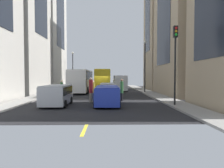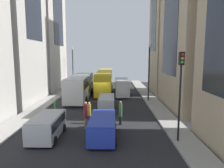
{
  "view_description": "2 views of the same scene",
  "coord_description": "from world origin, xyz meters",
  "px_view_note": "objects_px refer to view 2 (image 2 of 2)",
  "views": [
    {
      "loc": [
        1.06,
        -29.91,
        2.43
      ],
      "look_at": [
        1.68,
        -1.26,
        1.34
      ],
      "focal_mm": 31.82,
      "sensor_mm": 36.0,
      "label": 1
    },
    {
      "loc": [
        1.87,
        -28.13,
        6.13
      ],
      "look_at": [
        1.62,
        -3.11,
        2.7
      ],
      "focal_mm": 32.79,
      "sensor_mm": 36.0,
      "label": 2
    }
  ],
  "objects_px": {
    "city_bus_white": "(80,85)",
    "pedestrian_waiting_curb": "(86,114)",
    "pedestrian_crossing_near": "(89,112)",
    "pedestrian_crossing_mid": "(121,112)",
    "car_silver_2": "(47,125)",
    "streetcar_yellow": "(105,79)",
    "delivery_van_white": "(122,86)",
    "traffic_light_near_corner": "(181,80)",
    "car_silver_0": "(107,102)",
    "pedestrian_walking_far": "(56,108)",
    "car_blue_1": "(103,125)"
  },
  "relations": [
    {
      "from": "streetcar_yellow",
      "to": "pedestrian_walking_far",
      "type": "relative_size",
      "value": 6.82
    },
    {
      "from": "delivery_van_white",
      "to": "pedestrian_walking_far",
      "type": "xyz_separation_m",
      "value": [
        -6.94,
        -12.22,
        -0.38
      ]
    },
    {
      "from": "streetcar_yellow",
      "to": "pedestrian_crossing_mid",
      "type": "height_order",
      "value": "streetcar_yellow"
    },
    {
      "from": "car_silver_2",
      "to": "traffic_light_near_corner",
      "type": "xyz_separation_m",
      "value": [
        9.61,
        -0.81,
        3.48
      ]
    },
    {
      "from": "car_silver_2",
      "to": "traffic_light_near_corner",
      "type": "relative_size",
      "value": 0.66
    },
    {
      "from": "car_blue_1",
      "to": "traffic_light_near_corner",
      "type": "height_order",
      "value": "traffic_light_near_corner"
    },
    {
      "from": "delivery_van_white",
      "to": "car_silver_2",
      "type": "relative_size",
      "value": 1.49
    },
    {
      "from": "car_silver_2",
      "to": "pedestrian_walking_far",
      "type": "bearing_deg",
      "value": 98.01
    },
    {
      "from": "car_silver_0",
      "to": "pedestrian_crossing_mid",
      "type": "relative_size",
      "value": 1.98
    },
    {
      "from": "pedestrian_crossing_mid",
      "to": "traffic_light_near_corner",
      "type": "xyz_separation_m",
      "value": [
        3.98,
        -3.81,
        3.3
      ]
    },
    {
      "from": "car_silver_2",
      "to": "pedestrian_crossing_near",
      "type": "bearing_deg",
      "value": 49.43
    },
    {
      "from": "streetcar_yellow",
      "to": "car_silver_0",
      "type": "relative_size",
      "value": 3.27
    },
    {
      "from": "streetcar_yellow",
      "to": "pedestrian_waiting_curb",
      "type": "bearing_deg",
      "value": -92.33
    },
    {
      "from": "pedestrian_walking_far",
      "to": "pedestrian_crossing_near",
      "type": "bearing_deg",
      "value": -171.96
    },
    {
      "from": "pedestrian_crossing_mid",
      "to": "traffic_light_near_corner",
      "type": "bearing_deg",
      "value": 6.12
    },
    {
      "from": "pedestrian_crossing_near",
      "to": "pedestrian_crossing_mid",
      "type": "height_order",
      "value": "pedestrian_crossing_mid"
    },
    {
      "from": "city_bus_white",
      "to": "pedestrian_walking_far",
      "type": "distance_m",
      "value": 9.8
    },
    {
      "from": "pedestrian_crossing_near",
      "to": "pedestrian_crossing_mid",
      "type": "distance_m",
      "value": 2.83
    },
    {
      "from": "delivery_van_white",
      "to": "pedestrian_crossing_mid",
      "type": "relative_size",
      "value": 2.81
    },
    {
      "from": "car_silver_0",
      "to": "traffic_light_near_corner",
      "type": "height_order",
      "value": "traffic_light_near_corner"
    },
    {
      "from": "pedestrian_waiting_curb",
      "to": "streetcar_yellow",
      "type": "bearing_deg",
      "value": 142.82
    },
    {
      "from": "car_silver_2",
      "to": "traffic_light_near_corner",
      "type": "height_order",
      "value": "traffic_light_near_corner"
    },
    {
      "from": "streetcar_yellow",
      "to": "car_blue_1",
      "type": "xyz_separation_m",
      "value": [
        0.78,
        -20.38,
        -1.18
      ]
    },
    {
      "from": "streetcar_yellow",
      "to": "car_silver_2",
      "type": "xyz_separation_m",
      "value": [
        -3.4,
        -20.48,
        -1.12
      ]
    },
    {
      "from": "city_bus_white",
      "to": "delivery_van_white",
      "type": "bearing_deg",
      "value": 22.1
    },
    {
      "from": "delivery_van_white",
      "to": "car_blue_1",
      "type": "xyz_separation_m",
      "value": [
        -2.11,
        -16.72,
        -0.57
      ]
    },
    {
      "from": "car_silver_0",
      "to": "pedestrian_crossing_near",
      "type": "relative_size",
      "value": 2.15
    },
    {
      "from": "car_silver_2",
      "to": "pedestrian_waiting_curb",
      "type": "bearing_deg",
      "value": 37.88
    },
    {
      "from": "car_blue_1",
      "to": "pedestrian_crossing_mid",
      "type": "distance_m",
      "value": 3.25
    },
    {
      "from": "streetcar_yellow",
      "to": "pedestrian_crossing_near",
      "type": "relative_size",
      "value": 7.01
    },
    {
      "from": "traffic_light_near_corner",
      "to": "city_bus_white",
      "type": "bearing_deg",
      "value": 121.96
    },
    {
      "from": "car_silver_2",
      "to": "traffic_light_near_corner",
      "type": "distance_m",
      "value": 10.25
    },
    {
      "from": "streetcar_yellow",
      "to": "delivery_van_white",
      "type": "height_order",
      "value": "streetcar_yellow"
    },
    {
      "from": "streetcar_yellow",
      "to": "car_silver_0",
      "type": "xyz_separation_m",
      "value": [
        0.8,
        -12.47,
        -1.18
      ]
    },
    {
      "from": "pedestrian_crossing_near",
      "to": "pedestrian_crossing_mid",
      "type": "xyz_separation_m",
      "value": [
        2.82,
        -0.28,
        0.1
      ]
    },
    {
      "from": "pedestrian_walking_far",
      "to": "car_blue_1",
      "type": "bearing_deg",
      "value": 165.88
    },
    {
      "from": "delivery_van_white",
      "to": "car_silver_0",
      "type": "distance_m",
      "value": 9.07
    },
    {
      "from": "streetcar_yellow",
      "to": "pedestrian_walking_far",
      "type": "distance_m",
      "value": 16.42
    },
    {
      "from": "streetcar_yellow",
      "to": "car_blue_1",
      "type": "bearing_deg",
      "value": -87.81
    },
    {
      "from": "car_silver_2",
      "to": "delivery_van_white",
      "type": "bearing_deg",
      "value": 69.49
    },
    {
      "from": "car_silver_0",
      "to": "pedestrian_crossing_near",
      "type": "height_order",
      "value": "pedestrian_crossing_near"
    },
    {
      "from": "pedestrian_waiting_curb",
      "to": "pedestrian_crossing_mid",
      "type": "height_order",
      "value": "pedestrian_waiting_curb"
    },
    {
      "from": "city_bus_white",
      "to": "pedestrian_waiting_curb",
      "type": "xyz_separation_m",
      "value": [
        2.49,
        -12.27,
        -0.78
      ]
    },
    {
      "from": "city_bus_white",
      "to": "traffic_light_near_corner",
      "type": "bearing_deg",
      "value": -58.04
    },
    {
      "from": "car_silver_0",
      "to": "car_blue_1",
      "type": "height_order",
      "value": "car_silver_0"
    },
    {
      "from": "streetcar_yellow",
      "to": "pedestrian_crossing_mid",
      "type": "relative_size",
      "value": 6.46
    },
    {
      "from": "car_silver_2",
      "to": "pedestrian_crossing_mid",
      "type": "height_order",
      "value": "pedestrian_crossing_mid"
    },
    {
      "from": "car_silver_2",
      "to": "traffic_light_near_corner",
      "type": "bearing_deg",
      "value": -4.81
    },
    {
      "from": "streetcar_yellow",
      "to": "pedestrian_waiting_curb",
      "type": "xyz_separation_m",
      "value": [
        -0.75,
        -18.42,
        -0.89
      ]
    },
    {
      "from": "car_blue_1",
      "to": "traffic_light_near_corner",
      "type": "distance_m",
      "value": 6.54
    }
  ]
}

